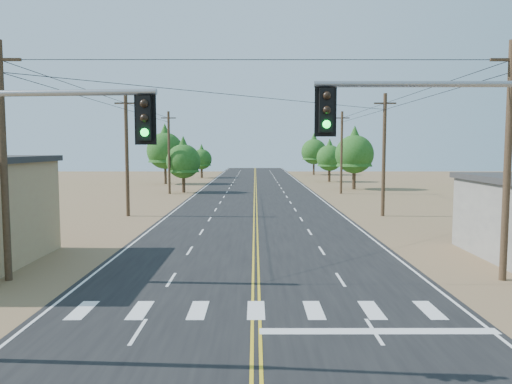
{
  "coord_description": "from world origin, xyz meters",
  "views": [
    {
      "loc": [
        -0.03,
        -8.77,
        5.61
      ],
      "look_at": [
        0.01,
        14.97,
        3.5
      ],
      "focal_mm": 35.0,
      "sensor_mm": 36.0,
      "label": 1
    }
  ],
  "objects": [
    {
      "name": "utility_pole_right_near",
      "position": [
        10.5,
        12.0,
        5.12
      ],
      "size": [
        1.8,
        0.3,
        10.0
      ],
      "color": "#4C3826",
      "rests_on": "ground"
    },
    {
      "name": "utility_pole_right_far",
      "position": [
        10.5,
        52.0,
        5.12
      ],
      "size": [
        1.8,
        0.3,
        10.0
      ],
      "color": "#4C3826",
      "rests_on": "ground"
    },
    {
      "name": "utility_pole_left_mid",
      "position": [
        -10.5,
        32.0,
        5.12
      ],
      "size": [
        1.8,
        0.3,
        10.0
      ],
      "color": "#4C3826",
      "rests_on": "ground"
    },
    {
      "name": "utility_pole_right_mid",
      "position": [
        10.5,
        32.0,
        5.12
      ],
      "size": [
        1.8,
        0.3,
        10.0
      ],
      "color": "#4C3826",
      "rests_on": "ground"
    },
    {
      "name": "tree_right_near",
      "position": [
        13.38,
        58.6,
        5.28
      ],
      "size": [
        5.18,
        5.18,
        8.63
      ],
      "color": "#3F2D1E",
      "rests_on": "ground"
    },
    {
      "name": "utility_pole_left_far",
      "position": [
        -10.5,
        52.0,
        5.12
      ],
      "size": [
        1.8,
        0.3,
        10.0
      ],
      "color": "#4C3826",
      "rests_on": "ground"
    },
    {
      "name": "utility_pole_left_near",
      "position": [
        -10.5,
        12.0,
        5.12
      ],
      "size": [
        1.8,
        0.3,
        10.0
      ],
      "color": "#4C3826",
      "rests_on": "ground"
    },
    {
      "name": "tree_left_mid",
      "position": [
        -13.95,
        68.53,
        5.73
      ],
      "size": [
        5.62,
        5.62,
        9.37
      ],
      "color": "#3F2D1E",
      "rests_on": "ground"
    },
    {
      "name": "tree_left_near",
      "position": [
        -9.0,
        53.66,
        4.36
      ],
      "size": [
        4.28,
        4.28,
        7.13
      ],
      "color": "#3F2D1E",
      "rests_on": "ground"
    },
    {
      "name": "tree_right_far",
      "position": [
        12.2,
        94.94,
        5.35
      ],
      "size": [
        5.25,
        5.25,
        8.75
      ],
      "color": "#3F2D1E",
      "rests_on": "ground"
    },
    {
      "name": "tree_left_far",
      "position": [
        -10.0,
        84.29,
        3.87
      ],
      "size": [
        3.8,
        3.8,
        6.33
      ],
      "color": "#3F2D1E",
      "rests_on": "ground"
    },
    {
      "name": "tree_right_mid",
      "position": [
        12.26,
        73.53,
        4.37
      ],
      "size": [
        4.29,
        4.29,
        7.15
      ],
      "color": "#3F2D1E",
      "rests_on": "ground"
    },
    {
      "name": "signal_mast_right",
      "position": [
        6.14,
        4.01,
        5.06
      ],
      "size": [
        6.78,
        0.44,
        7.42
      ],
      "rotation": [
        0.0,
        0.0,
        -0.01
      ],
      "color": "gray",
      "rests_on": "ground"
    },
    {
      "name": "signal_mast_left",
      "position": [
        -6.38,
        3.83,
        4.82
      ],
      "size": [
        5.71,
        0.93,
        7.15
      ],
      "rotation": [
        0.0,
        0.0,
        -0.1
      ],
      "color": "gray",
      "rests_on": "ground"
    },
    {
      "name": "road",
      "position": [
        0.0,
        30.0,
        0.01
      ],
      "size": [
        15.0,
        200.0,
        0.02
      ],
      "primitive_type": "cube",
      "color": "black",
      "rests_on": "ground"
    }
  ]
}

